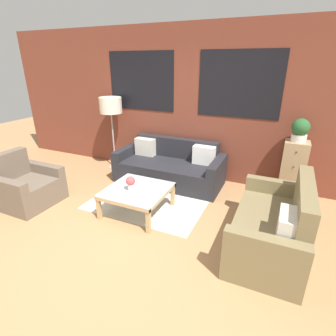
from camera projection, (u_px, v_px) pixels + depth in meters
name	position (u px, v px, depth m)	size (l,w,h in m)	color
ground_plane	(118.00, 240.00, 3.42)	(16.00, 16.00, 0.00)	#AD7F51
wall_back_brick	(187.00, 104.00, 4.95)	(8.40, 0.09, 2.80)	brown
rug	(154.00, 196.00, 4.52)	(1.85, 1.72, 0.00)	silver
couch_dark	(170.00, 168.00, 5.01)	(2.00, 0.88, 0.78)	#232328
settee_vintage	(273.00, 227.00, 3.15)	(0.80, 1.55, 0.92)	olive
armchair_corner	(27.00, 187.00, 4.23)	(0.80, 0.84, 0.84)	#6B5B4C
coffee_table	(137.00, 192.00, 3.94)	(0.89, 0.89, 0.39)	silver
floor_lamp	(111.00, 107.00, 5.26)	(0.45, 0.45, 1.50)	#B2B2B7
drawer_cabinet	(292.00, 170.00, 4.32)	(0.37, 0.36, 0.99)	tan
potted_plant	(300.00, 130.00, 4.06)	(0.27, 0.27, 0.36)	silver
flower_vase	(130.00, 182.00, 3.84)	(0.14, 0.14, 0.22)	silver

